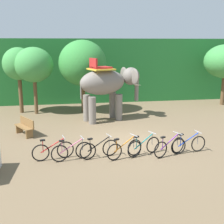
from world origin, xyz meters
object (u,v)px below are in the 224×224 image
tree_far_left (18,64)px  bike_orange (125,149)px  bike_blue (188,144)px  wooden_bench (25,126)px  bike_pink (72,151)px  tree_center_right (34,65)px  tree_center (83,63)px  bike_teal (144,146)px  elephant (108,84)px  bike_red (53,151)px  bike_purple (169,147)px  bike_black (99,149)px

tree_far_left → bike_orange: bearing=-59.6°
tree_far_left → bike_blue: 12.41m
wooden_bench → bike_pink: bearing=-58.6°
tree_center_right → tree_center: 3.16m
bike_teal → bike_blue: 1.96m
elephant → bike_red: (-3.13, -5.93, -1.82)m
tree_far_left → tree_center_right: tree_center_right is taller
wooden_bench → bike_red: bearing=-66.7°
elephant → bike_purple: bearing=-74.9°
bike_orange → bike_pink: bearing=177.0°
tree_center → bike_teal: (1.98, -8.35, -2.93)m
bike_blue → bike_orange: bearing=-177.9°
wooden_bench → tree_center_right: bearing=88.2°
bike_purple → bike_black: bearing=175.8°
tree_far_left → bike_purple: bearing=-51.5°
elephant → bike_teal: elephant is taller
bike_red → bike_purple: same height
wooden_bench → bike_blue: bearing=-27.1°
tree_center → bike_orange: 9.09m
tree_far_left → bike_orange: (5.29, -9.04, -2.88)m
bike_pink → bike_purple: size_ratio=1.06×
bike_red → bike_black: bearing=-3.7°
bike_pink → tree_center: bearing=82.9°
bike_pink → bike_blue: bearing=-0.1°
tree_far_left → wooden_bench: 5.98m
bike_orange → bike_teal: bearing=12.5°
bike_red → tree_far_left: bearing=105.3°
elephant → bike_orange: 6.49m
tree_center_right → tree_center: tree_center is taller
bike_pink → bike_black: bearing=3.5°
bike_red → bike_orange: (2.91, -0.30, 0.00)m
bike_orange → wooden_bench: bearing=139.2°
bike_black → bike_blue: bearing=-1.1°
tree_center_right → elephant: bearing=-27.5°
bike_red → bike_orange: same height
tree_center → bike_black: bearing=-89.4°
tree_center → bike_red: 8.92m
bike_red → bike_orange: size_ratio=1.05×
tree_center → bike_black: tree_center is taller
elephant → bike_blue: size_ratio=2.49×
bike_red → bike_blue: bearing=-2.0°
bike_red → bike_pink: same height
bike_blue → bike_black: bearing=178.9°
bike_black → tree_center: bearing=90.6°
tree_center → bike_orange: size_ratio=3.02×
tree_center_right → wooden_bench: tree_center_right is taller
tree_far_left → tree_center_right: (1.02, -0.47, -0.03)m
elephant → bike_blue: elephant is taller
bike_teal → wooden_bench: 6.41m
elephant → bike_blue: 6.90m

